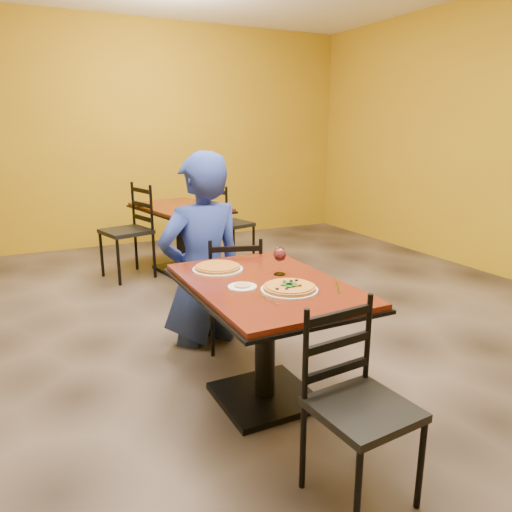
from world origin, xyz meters
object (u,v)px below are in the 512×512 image
table_main (265,314)px  side_plate (242,287)px  plate_far (218,269)px  chair_main_near (363,410)px  chair_main_far (233,291)px  plate_main (289,290)px  diner (202,249)px  table_second (181,223)px  chair_second_left (126,232)px  wine_glass (280,260)px  chair_second_right (230,224)px  pizza_far (218,267)px  pizza_main (289,287)px

table_main → side_plate: (-0.16, -0.04, 0.20)m
table_main → plate_far: (-0.15, 0.34, 0.20)m
chair_main_near → plate_far: (-0.16, 1.24, 0.32)m
plate_far → chair_main_far: bearing=56.5°
chair_main_far → plate_main: size_ratio=2.76×
plate_far → side_plate: size_ratio=1.94×
diner → plate_far: (-0.13, -0.65, 0.03)m
table_second → chair_second_left: (-0.61, -0.00, -0.05)m
chair_second_left → side_plate: 2.93m
wine_glass → table_second: bearing=84.4°
chair_main_far → plate_far: bearing=73.5°
table_second → diner: (-0.44, -1.89, 0.17)m
chair_main_near → chair_second_right: (1.03, 3.77, 0.04)m
table_main → chair_second_right: bearing=70.3°
chair_main_far → plate_far: (-0.30, -0.46, 0.33)m
chair_main_near → pizza_far: (-0.16, 1.24, 0.33)m
table_main → plate_far: 0.42m
chair_main_far → wine_glass: (-0.00, -0.70, 0.41)m
diner → side_plate: (-0.14, -1.02, 0.03)m
plate_main → pizza_far: 0.57m
pizza_far → side_plate: bearing=-91.1°
diner → plate_main: bearing=87.6°
table_main → chair_main_far: size_ratio=1.44×
table_main → chair_second_left: bearing=93.9°
table_second → wine_glass: bearing=-95.6°
table_second → diner: size_ratio=0.89×
chair_main_far → table_main: bearing=96.5°
chair_main_near → side_plate: 0.93m
diner → plate_main: size_ratio=4.65×
table_second → plate_far: bearing=-102.7°
plate_main → chair_second_right: bearing=72.2°
table_main → wine_glass: size_ratio=6.83×
plate_main → plate_far: 0.57m
table_second → chair_second_right: 0.62m
pizza_main → table_second: bearing=83.1°
chair_second_left → diner: diner is taller
chair_main_far → chair_second_right: 2.26m
chair_second_left → side_plate: chair_second_left is taller
chair_main_near → plate_main: bearing=82.2°
chair_second_right → diner: size_ratio=0.67×
wine_glass → plate_main: bearing=-109.0°
chair_second_left → pizza_main: bearing=-10.1°
diner → side_plate: bearing=76.5°
chair_main_far → chair_second_right: chair_second_right is taller
side_plate → pizza_far: bearing=88.9°
chair_second_left → plate_far: size_ratio=3.27×
chair_main_near → chair_second_left: size_ratio=0.86×
pizza_far → wine_glass: (0.30, -0.25, 0.07)m
table_second → pizza_main: bearing=-96.9°
chair_second_left → plate_far: chair_second_left is taller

